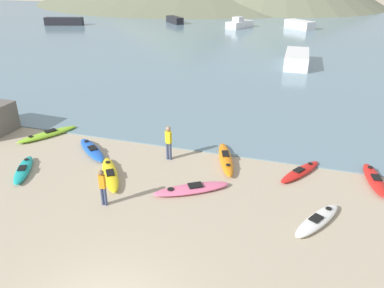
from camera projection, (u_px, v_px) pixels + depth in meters
The scene contains 17 objects.
bay_water at pixel (276, 36), 48.86m from camera, with size 160.00×70.00×0.06m, color slate.
kayak_on_sand_0 at pixel (375, 180), 16.04m from camera, with size 1.04×2.88×0.39m.
kayak_on_sand_1 at pixel (192, 189), 15.47m from camera, with size 3.12×2.36×0.30m.
kayak_on_sand_2 at pixel (110, 174), 16.52m from camera, with size 2.31×2.96×0.33m.
kayak_on_sand_3 at pixel (23, 170), 16.89m from camera, with size 1.72×2.62×0.32m.
kayak_on_sand_4 at pixel (317, 220), 13.55m from camera, with size 1.91×2.72×0.32m.
kayak_on_sand_5 at pixel (92, 150), 18.71m from camera, with size 2.69×2.46×0.33m.
kayak_on_sand_6 at pixel (226, 159), 17.75m from camera, with size 1.63×3.36×0.40m.
kayak_on_sand_7 at pixel (48, 134), 20.44m from camera, with size 2.24×3.19×0.32m.
kayak_on_sand_8 at pixel (300, 172), 16.75m from camera, with size 1.94×2.71×0.30m.
person_near_foreground at pixel (103, 185), 14.28m from camera, with size 0.31×0.21×1.55m.
person_near_waterline at pixel (169, 141), 17.68m from camera, with size 0.35×0.26×1.71m.
moored_boat_0 at pixel (175, 20), 59.49m from camera, with size 3.73×3.79×1.01m.
moored_boat_1 at pixel (64, 21), 57.60m from camera, with size 5.93×2.77×1.15m.
moored_boat_2 at pixel (297, 59), 34.45m from camera, with size 2.20×5.69×1.20m.
moored_boat_3 at pixel (300, 25), 54.43m from camera, with size 4.61×4.47×1.15m.
moored_boat_4 at pixel (239, 24), 55.20m from camera, with size 3.66×4.68×1.59m.
Camera 1 is at (4.28, -5.65, 8.50)m, focal length 35.00 mm.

